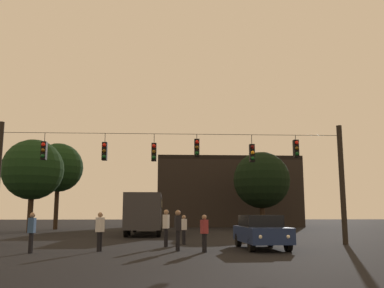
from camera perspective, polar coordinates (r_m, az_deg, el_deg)
name	(u,v)px	position (r m, az deg, el deg)	size (l,w,h in m)	color
ground_plane	(172,234)	(33.46, -2.75, -12.10)	(168.00, 168.00, 0.00)	black
overhead_signal_span	(174,170)	(22.12, -2.43, -3.56)	(18.26, 0.44, 6.32)	black
city_bus	(146,210)	(33.80, -6.29, -8.87)	(2.64, 11.02, 3.00)	#2D2D33
car_near_right	(261,231)	(19.91, 9.31, -11.55)	(1.95, 4.39, 1.52)	navy
pedestrian_crossing_left	(204,231)	(18.02, 1.68, -11.70)	(0.32, 0.41, 1.54)	black
pedestrian_crossing_center	(166,226)	(20.82, -3.53, -10.95)	(0.33, 0.41, 1.78)	black
pedestrian_crossing_right	(100,229)	(18.82, -12.35, -11.19)	(0.35, 0.42, 1.65)	black
pedestrian_near_bus	(178,228)	(18.62, -1.93, -11.23)	(0.31, 0.40, 1.74)	black
pedestrian_trailing	(32,230)	(18.79, -20.87, -10.82)	(0.25, 0.36, 1.64)	black
pedestrian_far_side	(184,228)	(22.53, -1.12, -11.28)	(0.32, 0.41, 1.51)	black
corner_building	(226,193)	(55.54, 4.56, -6.61)	(17.44, 10.59, 8.51)	black
tree_left_silhouette	(261,180)	(44.64, 9.38, -4.83)	(5.86, 5.86, 7.98)	#2D2116
tree_behind_building	(58,168)	(45.95, -17.62, -3.08)	(5.04, 5.04, 8.84)	#2D2116
tree_right_far	(33,170)	(39.56, -20.71, -3.26)	(5.29, 5.29, 8.06)	#2D2116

